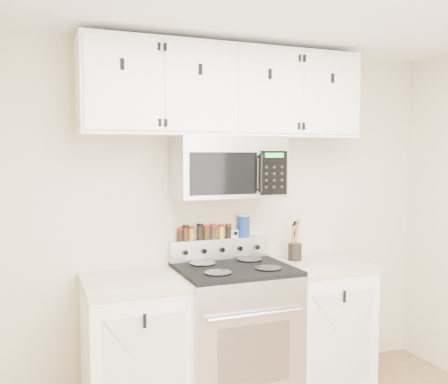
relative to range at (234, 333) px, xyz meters
name	(u,v)px	position (x,y,z in m)	size (l,w,h in m)	color
back_wall	(218,218)	(0.00, 0.32, 0.76)	(3.50, 0.01, 2.50)	beige
range	(234,333)	(0.00, 0.00, 0.00)	(0.76, 0.65, 1.10)	#B7B7BA
base_cabinet_left	(135,349)	(-0.69, 0.02, -0.03)	(0.64, 0.62, 0.92)	white
base_cabinet_right	(319,323)	(0.69, 0.02, -0.03)	(0.64, 0.62, 0.92)	white
microwave	(228,167)	(0.00, 0.13, 1.14)	(0.76, 0.44, 0.42)	#9E9EA3
upper_cabinets	(226,92)	(0.00, 0.15, 1.66)	(2.00, 0.35, 0.62)	white
utensil_crock	(295,250)	(0.56, 0.15, 0.51)	(0.10, 0.10, 0.30)	black
kitchen_timer	(234,233)	(0.12, 0.28, 0.64)	(0.05, 0.04, 0.06)	silver
salt_canister	(244,226)	(0.19, 0.28, 0.70)	(0.09, 0.09, 0.17)	navy
spice_jar_0	(180,234)	(-0.30, 0.28, 0.66)	(0.05, 0.05, 0.10)	black
spice_jar_1	(186,233)	(-0.26, 0.28, 0.67)	(0.05, 0.05, 0.11)	#41220F
spice_jar_2	(191,233)	(-0.22, 0.28, 0.66)	(0.04, 0.04, 0.10)	#C68817
spice_jar_3	(200,232)	(-0.15, 0.28, 0.67)	(0.04, 0.04, 0.12)	black
spice_jar_4	(206,232)	(-0.11, 0.28, 0.67)	(0.04, 0.04, 0.11)	#3B2A0E
spice_jar_5	(214,232)	(-0.05, 0.28, 0.67)	(0.05, 0.05, 0.11)	#432910
spice_jar_6	(221,231)	(0.01, 0.28, 0.67)	(0.04, 0.04, 0.10)	yellow
spice_jar_7	(229,231)	(0.07, 0.28, 0.67)	(0.04, 0.04, 0.10)	black
spice_jar_8	(241,230)	(0.17, 0.28, 0.67)	(0.04, 0.04, 0.11)	#3F290F
spice_jar_9	(243,231)	(0.19, 0.28, 0.66)	(0.04, 0.04, 0.09)	gold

